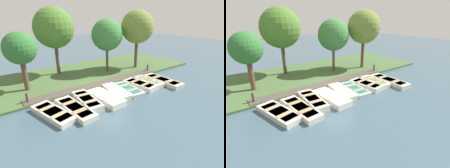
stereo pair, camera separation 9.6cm
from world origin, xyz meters
TOP-DOWN VIEW (x-y plane):
  - ground_plane at (0.00, 0.00)m, footprint 80.00×80.00m
  - shore_bank at (-5.00, 0.00)m, footprint 8.00×24.00m
  - dock_walkway at (-1.58, 0.00)m, footprint 1.04×12.11m
  - rowboat_0 at (0.79, -4.89)m, footprint 3.34×1.85m
  - rowboat_1 at (1.09, -3.66)m, footprint 3.50×1.32m
  - rowboat_2 at (0.63, -2.58)m, footprint 3.10×1.28m
  - rowboat_3 at (1.00, -1.33)m, footprint 3.10×1.29m
  - rowboat_4 at (0.62, -0.12)m, footprint 2.99×1.49m
  - rowboat_5 at (0.79, 1.00)m, footprint 2.93×1.41m
  - rowboat_6 at (0.69, 2.35)m, footprint 2.88×1.51m
  - rowboat_7 at (0.58, 3.53)m, footprint 2.82×1.20m
  - rowboat_8 at (1.23, 4.61)m, footprint 3.60×1.24m
  - mooring_post_near at (-1.57, -5.74)m, footprint 0.15×0.15m
  - mooring_post_far at (-1.57, 5.75)m, footprint 0.15×0.15m
  - park_tree_far_left at (-3.82, -5.22)m, footprint 2.31×2.31m
  - park_tree_left at (-6.26, -1.76)m, footprint 3.60×3.60m
  - park_tree_center at (-4.14, 2.54)m, footprint 2.99×2.99m
  - park_tree_right at (-3.39, 5.83)m, footprint 3.33×3.33m

SIDE VIEW (x-z plane):
  - ground_plane at x=0.00m, z-range 0.00..0.00m
  - shore_bank at x=-5.00m, z-range 0.00..0.16m
  - dock_walkway at x=-1.58m, z-range 0.00..0.21m
  - rowboat_5 at x=0.79m, z-range 0.00..0.32m
  - rowboat_0 at x=0.79m, z-range 0.00..0.33m
  - rowboat_7 at x=0.58m, z-range 0.00..0.33m
  - rowboat_1 at x=1.09m, z-range 0.00..0.35m
  - rowboat_8 at x=1.23m, z-range 0.00..0.36m
  - rowboat_6 at x=0.69m, z-range 0.00..0.38m
  - rowboat_4 at x=0.62m, z-range 0.00..0.40m
  - rowboat_3 at x=1.00m, z-range 0.00..0.41m
  - rowboat_2 at x=0.63m, z-range 0.00..0.42m
  - mooring_post_near at x=-1.57m, z-range 0.00..0.85m
  - mooring_post_far at x=-1.57m, z-range 0.00..0.85m
  - park_tree_far_left at x=-3.82m, z-range 1.03..5.52m
  - park_tree_center at x=-4.14m, z-range 1.10..6.32m
  - park_tree_right at x=-3.39m, z-range 1.33..7.39m
  - park_tree_left at x=-6.26m, z-range 1.30..7.53m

